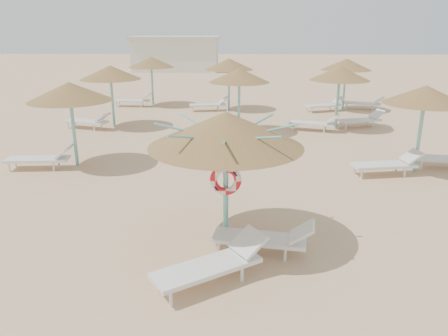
{
  "coord_description": "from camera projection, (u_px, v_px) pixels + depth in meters",
  "views": [
    {
      "loc": [
        -0.05,
        -8.29,
        4.36
      ],
      "look_at": [
        -0.33,
        0.96,
        1.3
      ],
      "focal_mm": 35.0,
      "sensor_mm": 36.0,
      "label": 1
    }
  ],
  "objects": [
    {
      "name": "ground",
      "position": [
        238.0,
        241.0,
        9.24
      ],
      "size": [
        120.0,
        120.0,
        0.0
      ],
      "primitive_type": "plane",
      "color": "tan",
      "rests_on": "ground"
    },
    {
      "name": "main_palapa",
      "position": [
        226.0,
        130.0,
        8.49
      ],
      "size": [
        3.08,
        3.08,
        2.76
      ],
      "color": "#6AB9B5",
      "rests_on": "ground"
    },
    {
      "name": "lounger_main_a",
      "position": [
        214.0,
        263.0,
        7.65
      ],
      "size": [
        2.1,
        1.69,
        0.76
      ],
      "rotation": [
        0.0,
        0.0,
        0.59
      ],
      "color": "silver",
      "rests_on": "ground"
    },
    {
      "name": "lounger_main_b",
      "position": [
        266.0,
        238.0,
        8.62
      ],
      "size": [
        2.05,
        0.9,
        0.72
      ],
      "rotation": [
        0.0,
        0.0,
        -0.16
      ],
      "color": "silver",
      "rests_on": "ground"
    },
    {
      "name": "palapa_field",
      "position": [
        235.0,
        74.0,
        18.82
      ],
      "size": [
        15.41,
        13.75,
        2.68
      ],
      "color": "#6AB9B5",
      "rests_on": "ground"
    },
    {
      "name": "service_hut",
      "position": [
        176.0,
        54.0,
        42.11
      ],
      "size": [
        8.4,
        4.4,
        3.25
      ],
      "color": "silver",
      "rests_on": "ground"
    }
  ]
}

